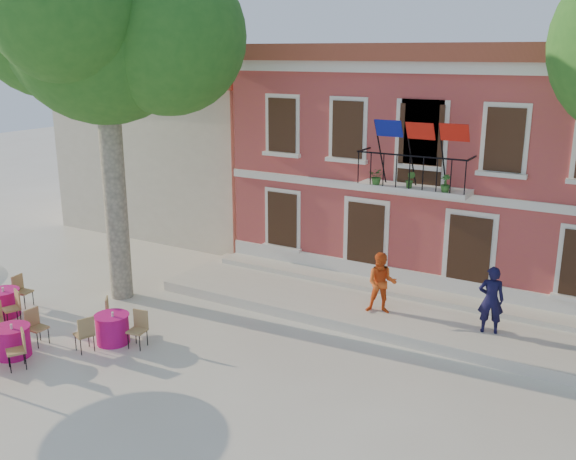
# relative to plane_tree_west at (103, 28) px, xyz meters

# --- Properties ---
(ground) EXTENTS (90.00, 90.00, 0.00)m
(ground) POSITION_rel_plane_tree_west_xyz_m (5.79, -1.67, -7.88)
(ground) COLOR beige
(ground) RESTS_ON ground
(main_building) EXTENTS (13.50, 9.59, 7.50)m
(main_building) POSITION_rel_plane_tree_west_xyz_m (7.79, 8.31, -4.10)
(main_building) COLOR #AC3E42
(main_building) RESTS_ON ground
(neighbor_west) EXTENTS (9.40, 9.40, 6.40)m
(neighbor_west) POSITION_rel_plane_tree_west_xyz_m (-3.71, 9.33, -4.66)
(neighbor_west) COLOR beige
(neighbor_west) RESTS_ON ground
(terrace) EXTENTS (14.00, 3.40, 0.30)m
(terrace) POSITION_rel_plane_tree_west_xyz_m (7.79, 2.73, -7.73)
(terrace) COLOR silver
(terrace) RESTS_ON ground
(plane_tree_west) EXTENTS (5.44, 5.44, 10.69)m
(plane_tree_west) POSITION_rel_plane_tree_west_xyz_m (0.00, 0.00, 0.00)
(plane_tree_west) COLOR #A59E84
(plane_tree_west) RESTS_ON ground
(pedestrian_navy) EXTENTS (0.74, 0.59, 1.78)m
(pedestrian_navy) POSITION_rel_plane_tree_west_xyz_m (10.51, 2.39, -6.69)
(pedestrian_navy) COLOR black
(pedestrian_navy) RESTS_ON terrace
(pedestrian_orange) EXTENTS (1.00, 0.88, 1.71)m
(pedestrian_orange) POSITION_rel_plane_tree_west_xyz_m (7.61, 2.18, -6.73)
(pedestrian_orange) COLOR #E5541A
(pedestrian_orange) RESTS_ON terrace
(cafe_table_0) EXTENTS (1.85, 1.74, 0.95)m
(cafe_table_0) POSITION_rel_plane_tree_west_xyz_m (-1.78, -2.80, -7.45)
(cafe_table_0) COLOR #C6125E
(cafe_table_0) RESTS_ON ground
(cafe_table_1) EXTENTS (1.87, 1.63, 0.95)m
(cafe_table_1) POSITION_rel_plane_tree_west_xyz_m (0.59, -4.32, -7.45)
(cafe_table_1) COLOR #C6125E
(cafe_table_1) RESTS_ON ground
(cafe_table_3) EXTENTS (1.76, 1.85, 0.95)m
(cafe_table_3) POSITION_rel_plane_tree_west_xyz_m (2.16, -2.52, -7.45)
(cafe_table_3) COLOR #C6125E
(cafe_table_3) RESTS_ON ground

